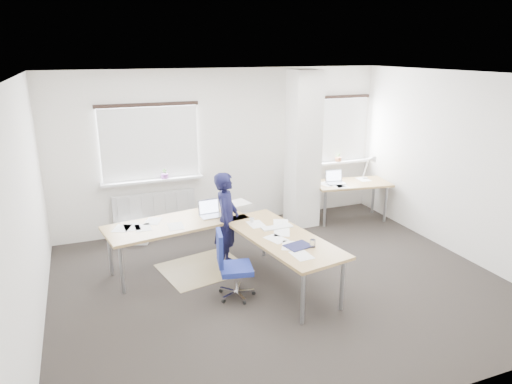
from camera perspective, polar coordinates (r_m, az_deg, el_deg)
name	(u,v)px	position (r m, az deg, el deg)	size (l,w,h in m)	color
ground	(280,283)	(6.46, 3.03, -11.27)	(6.00, 6.00, 0.00)	black
room_shell	(281,152)	(6.30, 3.10, 5.02)	(6.04, 5.04, 2.82)	silver
floor_mat	(203,268)	(6.88, -6.59, -9.42)	(1.17, 0.99, 0.01)	olive
white_crate	(133,232)	(7.97, -15.11, -4.88)	(0.53, 0.37, 0.32)	white
desk_main	(230,230)	(6.38, -3.30, -4.77)	(2.82, 2.63, 0.96)	#9D7C43
desk_side	(351,185)	(8.69, 11.84, 0.90)	(1.49, 0.90, 1.22)	#9D7C43
task_chair	(233,279)	(6.01, -2.84, -10.82)	(0.51, 0.50, 0.92)	navy
person	(227,220)	(6.65, -3.69, -3.58)	(0.53, 0.34, 1.44)	black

